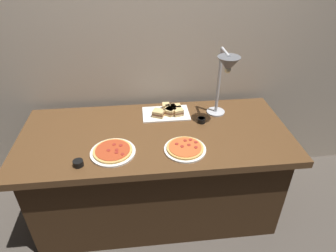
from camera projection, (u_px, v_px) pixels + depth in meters
name	position (u px, v px, depth m)	size (l,w,h in m)	color
ground_plane	(157.00, 206.00, 2.48)	(8.00, 8.00, 0.00)	#4C443D
back_wall	(149.00, 48.00, 2.23)	(4.40, 0.04, 2.40)	#B7A893
buffet_table	(156.00, 172.00, 2.27)	(1.90, 0.84, 0.76)	brown
heat_lamp	(226.00, 70.00, 1.95)	(0.15, 0.31, 0.53)	#B7BABF
pizza_plate_front	(113.00, 151.00, 1.86)	(0.29, 0.29, 0.03)	white
pizza_plate_center	(185.00, 148.00, 1.89)	(0.27, 0.27, 0.03)	white
sandwich_platter	(169.00, 111.00, 2.26)	(0.36, 0.23, 0.06)	white
sauce_cup_near	(78.00, 163.00, 1.76)	(0.06, 0.06, 0.04)	black
sauce_cup_far	(201.00, 120.00, 2.16)	(0.06, 0.06, 0.04)	black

